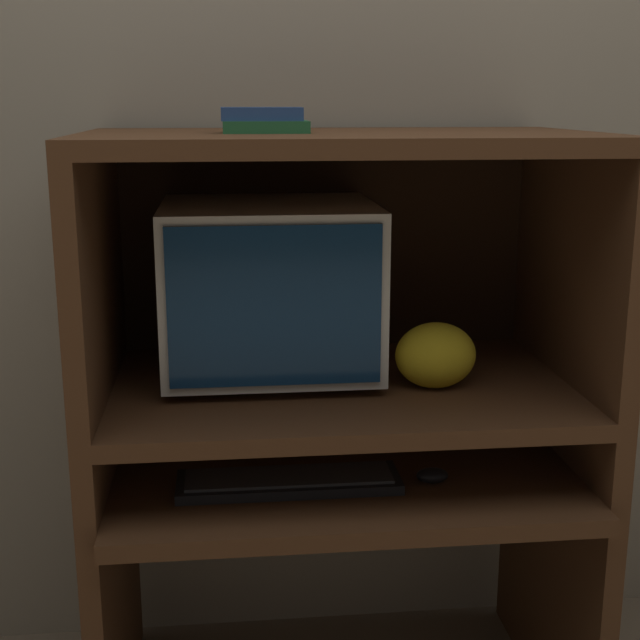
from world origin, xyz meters
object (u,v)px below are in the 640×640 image
mouse (432,475)px  snack_bag (436,355)px  book_stack (263,120)px  crt_monitor (270,287)px  keyboard (289,481)px

mouse → snack_bag: (0.02, 0.09, 0.23)m
book_stack → crt_monitor: bearing=82.9°
crt_monitor → mouse: crt_monitor is taller
mouse → snack_bag: snack_bag is taller
crt_monitor → keyboard: 0.42m
keyboard → snack_bag: bearing=15.2°
keyboard → book_stack: book_stack is taller
mouse → book_stack: bearing=158.2°
keyboard → book_stack: (-0.04, 0.12, 0.71)m
crt_monitor → snack_bag: (0.34, -0.14, -0.12)m
crt_monitor → book_stack: bearing=-97.1°
mouse → snack_bag: 0.25m
mouse → book_stack: (-0.33, 0.13, 0.71)m
mouse → book_stack: size_ratio=0.39×
mouse → book_stack: book_stack is taller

